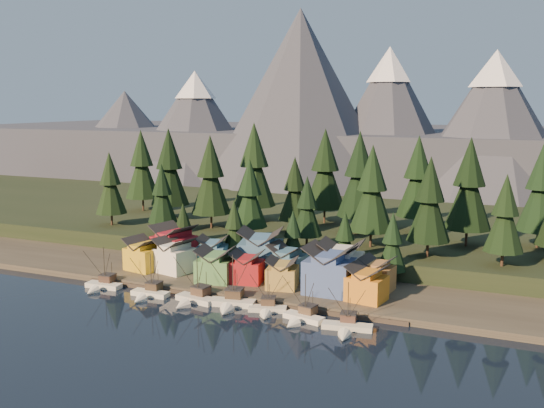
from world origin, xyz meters
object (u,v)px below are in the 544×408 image
at_px(house_back_1, 213,251).
at_px(boat_0, 101,280).
at_px(boat_5, 301,312).
at_px(house_back_0, 174,243).
at_px(house_front_0, 144,253).
at_px(house_front_1, 175,254).
at_px(boat_1, 148,288).
at_px(boat_6, 347,322).
at_px(boat_3, 231,296).
at_px(boat_4, 267,303).
at_px(boat_2, 193,293).

bearing_deg(house_back_1, boat_0, -142.52).
xyz_separation_m(boat_5, house_back_0, (-45.89, 24.34, 5.03)).
bearing_deg(house_front_0, house_front_1, 20.19).
distance_m(boat_0, boat_1, 14.17).
distance_m(boat_1, boat_6, 48.92).
xyz_separation_m(boat_6, house_front_0, (-60.21, 17.94, 4.06)).
distance_m(boat_3, house_front_1, 28.68).
bearing_deg(boat_4, boat_2, 166.17).
height_order(boat_1, house_back_1, boat_1).
bearing_deg(house_front_0, house_back_1, 40.83).
relative_size(boat_0, house_back_1, 1.25).
height_order(boat_6, house_back_1, house_back_1).
relative_size(boat_1, house_front_0, 1.12).
distance_m(boat_2, boat_5, 26.79).
xyz_separation_m(boat_6, house_front_1, (-51.68, 19.17, 4.29)).
relative_size(boat_5, boat_6, 0.96).
height_order(house_front_0, house_front_1, house_front_1).
distance_m(boat_3, boat_6, 28.00).
xyz_separation_m(boat_2, house_front_1, (-14.74, 16.12, 3.73)).
height_order(boat_2, house_front_0, boat_2).
xyz_separation_m(house_front_0, house_back_0, (4.12, 8.00, 1.19)).
relative_size(boat_0, boat_1, 1.02).
bearing_deg(boat_6, boat_2, 166.62).
relative_size(boat_4, boat_6, 0.92).
bearing_deg(boat_3, boat_4, -10.69).
distance_m(boat_3, boat_5, 17.67).
bearing_deg(house_front_1, boat_0, -112.87).
distance_m(boat_3, house_back_0, 36.25).
bearing_deg(boat_6, house_back_0, 146.52).
bearing_deg(boat_0, house_back_1, 48.96).
height_order(boat_0, boat_2, boat_2).
xyz_separation_m(boat_4, house_back_1, (-25.66, 22.81, 3.84)).
relative_size(boat_4, house_back_1, 1.15).
xyz_separation_m(boat_1, house_back_0, (-7.24, 23.30, 5.00)).
bearing_deg(boat_0, boat_4, -2.04).
height_order(boat_5, house_front_1, house_front_1).
xyz_separation_m(boat_3, boat_5, (17.53, -2.24, -0.37)).
bearing_deg(boat_6, boat_1, 168.25).
relative_size(boat_5, house_front_0, 1.10).
xyz_separation_m(boat_3, house_back_1, (-16.81, 22.73, 3.40)).
distance_m(boat_0, house_front_1, 19.72).
xyz_separation_m(boat_1, boat_6, (48.85, -2.64, -0.25)).
distance_m(house_front_1, house_back_0, 8.13).
relative_size(boat_5, house_front_1, 1.07).
distance_m(boat_0, boat_6, 63.09).
bearing_deg(boat_2, boat_3, 14.73).
xyz_separation_m(boat_1, boat_4, (29.97, 1.13, -0.10)).
height_order(boat_1, house_front_0, boat_1).
relative_size(boat_2, boat_5, 1.14).
bearing_deg(boat_3, house_front_1, 137.20).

